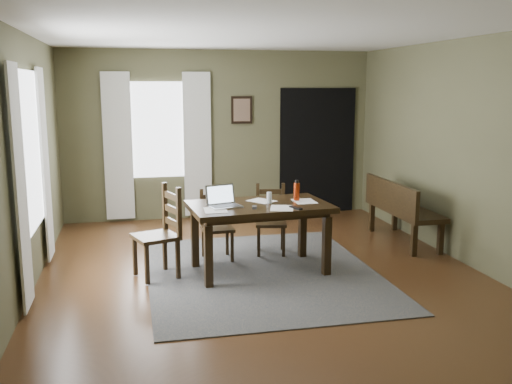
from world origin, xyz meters
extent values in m
cube|color=#492C16|center=(0.00, 0.00, -0.01)|extent=(5.00, 6.00, 0.01)
cube|color=brown|center=(0.00, 3.00, 1.35)|extent=(5.00, 0.02, 2.70)
cube|color=brown|center=(0.00, -3.00, 1.35)|extent=(5.00, 0.02, 2.70)
cube|color=brown|center=(-2.50, 0.00, 1.35)|extent=(0.02, 6.00, 2.70)
cube|color=brown|center=(2.50, 0.00, 1.35)|extent=(0.02, 6.00, 2.70)
cube|color=white|center=(0.00, 0.00, 2.70)|extent=(5.00, 6.00, 0.02)
cube|color=#444444|center=(0.00, 0.00, 0.01)|extent=(2.60, 3.20, 0.01)
cube|color=black|center=(-0.01, 0.07, 0.77)|extent=(1.66, 1.08, 0.06)
cube|color=black|center=(-0.01, 0.07, 0.71)|extent=(1.47, 0.90, 0.05)
cube|color=black|center=(-0.66, -0.36, 0.35)|extent=(0.09, 0.09, 0.67)
cube|color=black|center=(-0.73, 0.38, 0.35)|extent=(0.09, 0.09, 0.67)
cube|color=black|center=(0.70, -0.24, 0.35)|extent=(0.09, 0.09, 0.67)
cube|color=black|center=(0.64, 0.49, 0.35)|extent=(0.09, 0.09, 0.67)
cube|color=black|center=(-1.19, 0.10, 0.47)|extent=(0.58, 0.58, 0.04)
cube|color=black|center=(-1.43, 0.21, 0.23)|extent=(0.06, 0.06, 0.44)
cube|color=black|center=(-1.08, 0.33, 0.23)|extent=(0.06, 0.06, 0.44)
cube|color=black|center=(-1.31, -0.13, 0.23)|extent=(0.06, 0.06, 0.44)
cube|color=black|center=(-0.96, -0.01, 0.23)|extent=(0.06, 0.06, 0.44)
cube|color=black|center=(-1.07, 0.35, 0.76)|extent=(0.06, 0.06, 0.56)
cube|color=black|center=(-0.94, -0.01, 0.76)|extent=(0.06, 0.06, 0.56)
cube|color=black|center=(-1.00, 0.17, 0.61)|extent=(0.14, 0.32, 0.08)
cube|color=black|center=(-1.00, 0.17, 0.76)|extent=(0.14, 0.32, 0.08)
cube|color=black|center=(-1.00, 0.17, 0.92)|extent=(0.14, 0.32, 0.08)
cube|color=black|center=(-0.42, 0.61, 0.40)|extent=(0.39, 0.39, 0.04)
cube|color=black|center=(-0.57, 0.45, 0.20)|extent=(0.04, 0.04, 0.37)
cube|color=black|center=(-0.58, 0.75, 0.20)|extent=(0.04, 0.04, 0.37)
cube|color=black|center=(-0.26, 0.46, 0.20)|extent=(0.04, 0.04, 0.37)
cube|color=black|center=(-0.27, 0.76, 0.20)|extent=(0.04, 0.04, 0.37)
cube|color=black|center=(-0.59, 0.77, 0.64)|extent=(0.04, 0.04, 0.47)
cube|color=black|center=(-0.27, 0.78, 0.64)|extent=(0.04, 0.04, 0.47)
cube|color=black|center=(-0.43, 0.78, 0.52)|extent=(0.28, 0.03, 0.06)
cube|color=black|center=(-0.43, 0.78, 0.64)|extent=(0.28, 0.03, 0.06)
cube|color=black|center=(-0.43, 0.78, 0.77)|extent=(0.28, 0.03, 0.06)
cube|color=black|center=(0.29, 0.72, 0.41)|extent=(0.46, 0.46, 0.04)
cube|color=black|center=(0.10, 0.60, 0.20)|extent=(0.04, 0.04, 0.38)
cube|color=black|center=(0.17, 0.90, 0.20)|extent=(0.04, 0.04, 0.38)
cube|color=black|center=(0.41, 0.53, 0.20)|extent=(0.04, 0.04, 0.38)
cube|color=black|center=(0.47, 0.84, 0.20)|extent=(0.04, 0.04, 0.38)
cube|color=black|center=(0.16, 0.92, 0.66)|extent=(0.05, 0.05, 0.48)
cube|color=black|center=(0.48, 0.85, 0.66)|extent=(0.05, 0.05, 0.48)
cube|color=black|center=(0.32, 0.89, 0.53)|extent=(0.28, 0.08, 0.06)
cube|color=black|center=(0.32, 0.89, 0.66)|extent=(0.28, 0.08, 0.06)
cube|color=black|center=(0.32, 0.89, 0.79)|extent=(0.28, 0.08, 0.06)
cube|color=black|center=(2.22, 0.88, 0.46)|extent=(0.49, 1.52, 0.07)
cube|color=black|center=(2.40, 0.22, 0.21)|extent=(0.07, 0.07, 0.42)
cube|color=black|center=(2.04, 0.22, 0.21)|extent=(0.07, 0.07, 0.42)
cube|color=black|center=(2.40, 1.53, 0.21)|extent=(0.07, 0.07, 0.42)
cube|color=black|center=(2.04, 1.53, 0.21)|extent=(0.07, 0.07, 0.42)
cube|color=black|center=(2.00, 0.88, 0.67)|extent=(0.05, 1.52, 0.37)
cube|color=#B7B7BC|center=(-0.43, -0.02, 0.81)|extent=(0.40, 0.33, 0.02)
cube|color=#B7B7BC|center=(-0.46, 0.10, 0.93)|extent=(0.35, 0.15, 0.23)
cube|color=silver|center=(-0.46, 0.09, 0.93)|extent=(0.31, 0.12, 0.19)
cube|color=#3F3F42|center=(-0.42, -0.03, 0.82)|extent=(0.32, 0.22, 0.00)
cube|color=#3F3F42|center=(-0.12, -0.16, 0.82)|extent=(0.07, 0.09, 0.03)
cube|color=black|center=(0.33, -0.26, 0.81)|extent=(0.11, 0.19, 0.02)
cylinder|color=silver|center=(0.11, 0.08, 0.87)|extent=(0.07, 0.07, 0.13)
cylinder|color=#A42A0C|center=(0.46, 0.17, 0.91)|extent=(0.08, 0.08, 0.21)
cylinder|color=black|center=(0.46, 0.17, 1.03)|extent=(0.05, 0.05, 0.03)
cube|color=white|center=(-0.55, -0.16, 0.80)|extent=(0.26, 0.33, 0.00)
cube|color=white|center=(0.18, -0.21, 0.80)|extent=(0.33, 0.38, 0.00)
cube|color=white|center=(0.06, 0.23, 0.80)|extent=(0.37, 0.38, 0.00)
cube|color=white|center=(0.54, 0.10, 0.80)|extent=(0.24, 0.32, 0.00)
cube|color=white|center=(-2.47, 0.20, 1.45)|extent=(0.01, 1.30, 1.70)
cube|color=white|center=(-1.00, 2.97, 1.45)|extent=(1.00, 0.01, 1.50)
cube|color=silver|center=(-2.44, -0.62, 1.20)|extent=(0.03, 0.48, 2.30)
cube|color=silver|center=(-2.44, 1.02, 1.20)|extent=(0.03, 0.48, 2.30)
cube|color=silver|center=(-1.62, 2.94, 1.20)|extent=(0.44, 0.03, 2.30)
cube|color=silver|center=(-0.38, 2.94, 1.20)|extent=(0.44, 0.03, 2.30)
cube|color=black|center=(0.35, 2.97, 1.75)|extent=(0.34, 0.03, 0.44)
cube|color=brown|center=(0.35, 2.96, 1.75)|extent=(0.27, 0.01, 0.36)
cube|color=black|center=(1.65, 2.97, 1.05)|extent=(1.30, 0.03, 2.10)
camera|label=1|loc=(-1.42, -6.16, 2.14)|focal=40.00mm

